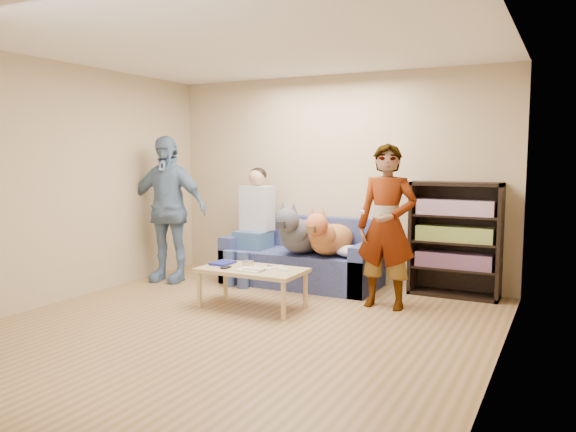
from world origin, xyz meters
The scene contains 26 objects.
ground centered at (0.00, 0.00, 0.00)m, with size 5.00×5.00×0.00m, color olive.
ceiling centered at (0.00, 0.00, 2.60)m, with size 5.00×5.00×0.00m, color white.
wall_back centered at (0.00, 2.50, 1.30)m, with size 4.50×4.50×0.00m, color tan.
wall_left centered at (-2.25, 0.00, 1.30)m, with size 5.00×5.00×0.00m, color tan.
wall_right centered at (2.25, 0.00, 1.30)m, with size 5.00×5.00×0.00m, color tan.
blanket centered at (0.47, 1.90, 0.49)m, with size 0.39×0.33×0.13m, color #A8A9AD.
person_standing_right centered at (1.00, 1.50, 0.86)m, with size 0.63×0.41×1.72m, color gray.
person_standing_left centered at (-1.87, 1.48, 0.92)m, with size 1.08×0.45×1.85m, color #6B8AAC.
held_controller centered at (0.80, 1.30, 1.02)m, with size 0.04×0.12×0.03m, color silver.
notebook_blue centered at (-0.64, 0.90, 0.43)m, with size 0.20×0.26×0.03m, color navy.
papers centered at (-0.19, 0.75, 0.43)m, with size 0.26×0.20×0.01m, color white.
magazine centered at (-0.16, 0.77, 0.44)m, with size 0.22×0.17×0.01m, color #B7AC93.
camera_silver centered at (-0.36, 0.97, 0.45)m, with size 0.11×0.06×0.05m, color silver.
controller_a centered at (0.04, 0.95, 0.43)m, with size 0.04×0.13×0.03m, color white.
controller_b centered at (0.12, 0.87, 0.43)m, with size 0.09×0.06×0.03m, color white.
headphone_cup_a centered at (-0.04, 0.83, 0.43)m, with size 0.07×0.07×0.02m, color white.
headphone_cup_b centered at (-0.04, 0.91, 0.43)m, with size 0.07×0.07×0.02m, color white.
pen_orange centered at (-0.26, 0.69, 0.42)m, with size 0.01×0.01×0.14m, color orange.
pen_black centered at (-0.12, 1.03, 0.42)m, with size 0.01×0.01×0.14m, color black.
wallet centered at (-0.49, 0.73, 0.43)m, with size 0.07×0.12×0.01m, color black.
sofa centered at (-0.25, 2.10, 0.28)m, with size 1.90×0.85×0.82m.
person_seated centered at (-0.89, 1.97, 0.77)m, with size 0.40×0.73×1.47m.
dog_gray centered at (-0.16, 1.89, 0.66)m, with size 0.45×1.27×0.66m.
dog_tan centered at (0.18, 1.91, 0.64)m, with size 0.42×1.17×0.60m.
coffee_table centered at (-0.24, 0.85, 0.37)m, with size 1.10×0.60×0.42m.
bookshelf centered at (1.55, 2.33, 0.68)m, with size 1.00×0.34×1.30m.
Camera 1 is at (2.72, -4.12, 1.60)m, focal length 35.00 mm.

